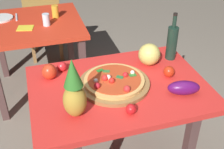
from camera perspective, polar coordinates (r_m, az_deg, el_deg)
The scene contains 18 objects.
display_table at distance 1.94m, azimuth 1.32°, elevation -4.70°, with size 1.13×0.81×0.77m.
background_table at distance 2.91m, azimuth -14.90°, elevation 7.70°, with size 0.90×0.86×0.77m.
dining_chair at distance 3.58m, azimuth -13.12°, elevation 9.95°, with size 0.45×0.45×0.85m.
pizza_board at distance 1.87m, azimuth 0.44°, elevation -1.76°, with size 0.46×0.46×0.03m, color olive.
pizza at distance 1.86m, azimuth 0.41°, elevation -1.14°, with size 0.39×0.39×0.06m.
wine_bottle at distance 2.15m, azimuth 11.65°, elevation 6.24°, with size 0.08×0.08×0.35m.
pineapple_left at distance 1.57m, azimuth -7.42°, elevation -3.32°, with size 0.13×0.13×0.36m.
melon at distance 2.08m, azimuth 7.30°, elevation 3.91°, with size 0.16×0.16×0.16m, color #DAC961.
bell_pepper at distance 1.97m, azimuth -12.17°, elevation 0.54°, with size 0.10×0.10×0.11m, color red.
eggplant at distance 1.83m, azimuth 13.85°, elevation -2.54°, with size 0.20×0.09×0.09m, color #521054.
tomato_near_board at distance 1.98m, azimuth 11.09°, elevation 0.57°, with size 0.08×0.08×0.08m, color red.
tomato_at_corner at distance 1.65m, azimuth 3.71°, elevation -6.77°, with size 0.06×0.06×0.06m, color red.
tomato_beside_pepper at distance 2.04m, azimuth -9.77°, elevation 1.56°, with size 0.07×0.07×0.07m, color red.
drinking_glass_juice at distance 2.90m, azimuth -11.05°, elevation 11.99°, with size 0.07×0.07×0.12m, color gold.
drinking_glass_water at distance 2.75m, azimuth -12.76°, elevation 10.41°, with size 0.06×0.06×0.11m, color silver.
dinner_plate at distance 3.03m, azimuth -20.86°, elevation 10.24°, with size 0.22×0.22×0.02m, color white.
knife_utensil at distance 3.02m, azimuth -18.19°, elevation 10.63°, with size 0.02×0.18×0.01m, color silver.
napkin_folded at distance 2.75m, azimuth -16.60°, elevation 8.71°, with size 0.14×0.12×0.01m, color yellow.
Camera 1 is at (-0.48, -1.45, 1.86)m, focal length 46.73 mm.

